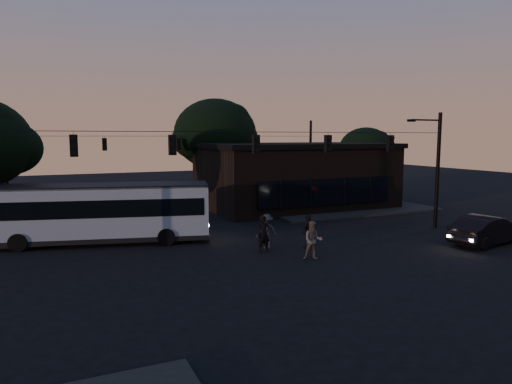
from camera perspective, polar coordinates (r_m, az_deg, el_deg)
name	(u,v)px	position (r m, az deg, el deg)	size (l,w,h in m)	color
ground	(291,265)	(21.54, 4.44, -9.13)	(120.00, 120.00, 0.00)	black
sidewalk_far_right	(336,206)	(39.38, 9.99, -1.76)	(14.00, 10.00, 0.15)	black
building	(294,175)	(39.17, 4.80, 2.16)	(15.40, 10.41, 5.40)	black
tree_behind	(215,134)	(42.50, -5.11, 7.23)	(7.60, 7.60, 9.43)	black
tree_right	(365,150)	(45.72, 13.52, 5.09)	(5.20, 5.20, 6.86)	black
signal_rig_near	(256,165)	(24.33, 0.00, 3.39)	(26.24, 0.30, 7.50)	black
signal_rig_far	(179,157)	(39.46, -9.63, 4.29)	(26.24, 0.30, 7.50)	black
bus	(102,210)	(26.93, -18.64, -2.18)	(12.07, 5.52, 3.31)	#8799AB
car	(488,230)	(28.42, 26.97, -4.24)	(1.74, 4.98, 1.64)	black
pedestrian_a	(264,234)	(23.54, 0.97, -5.30)	(0.70, 0.46, 1.93)	black
pedestrian_b	(313,240)	(22.42, 7.14, -6.02)	(0.92, 0.72, 1.90)	#55514D
pedestrian_c	(308,231)	(24.63, 6.55, -4.90)	(1.08, 0.45, 1.84)	black
pedestrian_d	(267,231)	(24.46, 1.38, -4.93)	(1.20, 0.69, 1.85)	#212329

